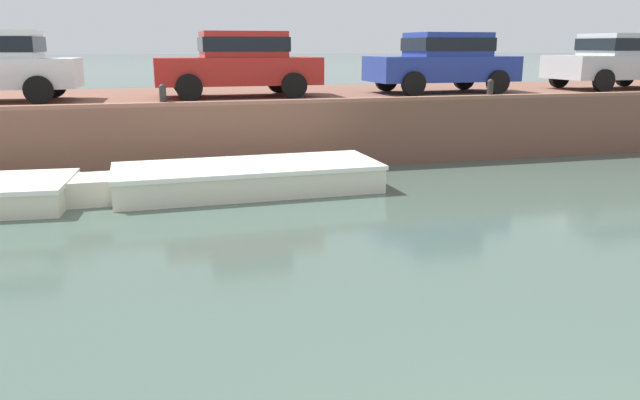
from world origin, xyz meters
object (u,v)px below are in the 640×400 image
mooring_bollard_east (490,88)px  car_centre_blue (443,60)px  boat_moored_central_cream (235,178)px  car_left_inner_red (239,61)px  car_right_inner_silver (619,59)px  mooring_bollard_mid (163,94)px

mooring_bollard_east → car_centre_blue: bearing=98.7°
boat_moored_central_cream → car_left_inner_red: bearing=80.2°
boat_moored_central_cream → car_right_inner_silver: bearing=19.1°
car_centre_blue → car_right_inner_silver: (5.46, 0.00, 0.00)m
boat_moored_central_cream → mooring_bollard_mid: bearing=120.1°
boat_moored_central_cream → car_left_inner_red: (0.69, 3.98, 2.03)m
car_right_inner_silver → mooring_bollard_east: bearing=-159.4°
boat_moored_central_cream → mooring_bollard_mid: mooring_bollard_mid is taller
car_right_inner_silver → mooring_bollard_mid: bearing=-171.3°
car_left_inner_red → car_right_inner_silver: (10.85, 0.00, 0.00)m
car_centre_blue → mooring_bollard_east: car_centre_blue is taller
mooring_bollard_east → mooring_bollard_mid: bearing=180.0°
mooring_bollard_east → car_left_inner_red: bearing=161.2°
mooring_bollard_mid → boat_moored_central_cream: bearing=-59.9°
boat_moored_central_cream → car_left_inner_red: size_ratio=1.50×
car_centre_blue → car_right_inner_silver: size_ratio=1.00×
car_left_inner_red → car_centre_blue: (5.38, 0.00, -0.00)m
car_left_inner_red → car_right_inner_silver: size_ratio=1.00×
car_left_inner_red → mooring_bollard_east: (5.68, -1.94, -0.61)m
mooring_bollard_mid → mooring_bollard_east: bearing=0.0°
car_left_inner_red → mooring_bollard_mid: size_ratio=8.77×
car_centre_blue → mooring_bollard_east: bearing=-81.3°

